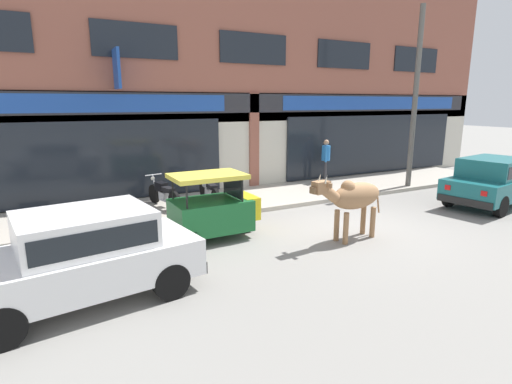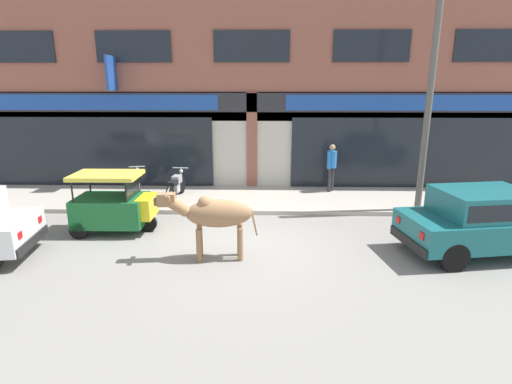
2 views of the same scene
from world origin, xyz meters
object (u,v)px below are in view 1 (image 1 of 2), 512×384
object	(u,v)px
motorcycle_0	(164,194)
utility_pole	(415,99)
pedestrian	(326,156)
car_1	(494,179)
motorcycle_1	(209,190)
auto_rickshaw	(214,211)
cow	(353,197)
car_0	(83,252)

from	to	relation	value
motorcycle_0	utility_pole	xyz separation A→B (m)	(8.62, -1.18, 2.68)
pedestrian	car_1	bearing A→B (deg)	-62.13
motorcycle_0	motorcycle_1	size ratio (longest dim) A/B	0.99
car_1	pedestrian	size ratio (longest dim) A/B	2.36
auto_rickshaw	cow	bearing A→B (deg)	-29.75
cow	utility_pole	world-z (taller)	utility_pole
car_0	auto_rickshaw	bearing A→B (deg)	32.54
car_1	pedestrian	distance (m)	5.50
motorcycle_0	motorcycle_1	world-z (taller)	same
car_0	car_1	xyz separation A→B (m)	(11.49, 0.69, 0.00)
car_1	motorcycle_0	distance (m)	9.84
utility_pole	car_0	bearing A→B (deg)	-162.28
car_0	motorcycle_1	distance (m)	5.99
utility_pole	pedestrian	bearing A→B (deg)	138.31
car_1	utility_pole	distance (m)	3.74
motorcycle_1	utility_pole	distance (m)	7.84
auto_rickshaw	motorcycle_0	size ratio (longest dim) A/B	1.11
pedestrian	cow	bearing A→B (deg)	-121.92
pedestrian	motorcycle_1	bearing A→B (deg)	-169.13
car_0	motorcycle_1	xyz separation A→B (m)	(3.86, 4.57, -0.30)
car_1	car_0	bearing A→B (deg)	-176.55
motorcycle_0	pedestrian	distance (m)	6.48
cow	car_0	world-z (taller)	cow
cow	motorcycle_0	world-z (taller)	cow
cow	car_0	distance (m)	5.66
car_0	auto_rickshaw	world-z (taller)	auto_rickshaw
car_1	auto_rickshaw	world-z (taller)	auto_rickshaw
car_0	pedestrian	world-z (taller)	pedestrian
cow	motorcycle_1	size ratio (longest dim) A/B	1.19
car_0	cow	bearing A→B (deg)	2.92
auto_rickshaw	motorcycle_1	bearing A→B (deg)	70.75
motorcycle_0	pedestrian	world-z (taller)	pedestrian
motorcycle_0	utility_pole	distance (m)	9.11
car_0	motorcycle_0	world-z (taller)	car_0
auto_rickshaw	motorcycle_0	xyz separation A→B (m)	(-0.38, 2.88, -0.15)
car_1	auto_rickshaw	bearing A→B (deg)	172.29
car_0	pedestrian	xyz separation A→B (m)	(8.92, 5.55, 0.29)
car_1	auto_rickshaw	distance (m)	8.66
auto_rickshaw	car_0	bearing A→B (deg)	-147.46
cow	pedestrian	distance (m)	6.19
pedestrian	auto_rickshaw	bearing A→B (deg)	-148.48
cow	motorcycle_0	size ratio (longest dim) A/B	1.20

